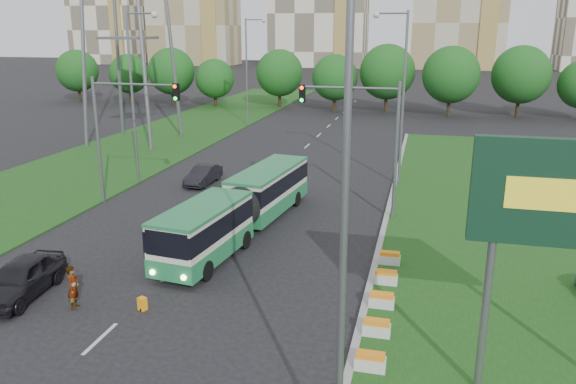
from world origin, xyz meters
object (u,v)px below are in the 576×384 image
(car_left_near, at_px, (21,278))
(car_left_far, at_px, (203,175))
(articulated_bus, at_px, (241,206))
(pedestrian, at_px, (73,287))
(shopping_trolley, at_px, (142,304))
(traffic_mast_median, at_px, (368,128))
(traffic_mast_left, at_px, (120,121))

(car_left_near, relative_size, car_left_far, 1.17)
(articulated_bus, relative_size, pedestrian, 8.29)
(pedestrian, xyz_separation_m, shopping_trolley, (2.71, 0.49, -0.64))
(traffic_mast_median, bearing_deg, car_left_far, 158.78)
(traffic_mast_left, relative_size, car_left_far, 1.99)
(car_left_far, bearing_deg, car_left_near, -89.45)
(shopping_trolley, bearing_deg, traffic_mast_left, 142.37)
(traffic_mast_left, xyz_separation_m, shopping_trolley, (7.83, -12.65, -5.09))
(traffic_mast_left, relative_size, pedestrian, 4.43)
(car_left_far, distance_m, pedestrian, 19.00)
(traffic_mast_median, height_order, car_left_near, traffic_mast_median)
(traffic_mast_left, relative_size, car_left_near, 1.69)
(car_left_near, distance_m, pedestrian, 2.78)
(traffic_mast_median, distance_m, pedestrian, 17.90)
(traffic_mast_median, height_order, car_left_far, traffic_mast_median)
(traffic_mast_left, height_order, shopping_trolley, traffic_mast_left)
(car_left_near, xyz_separation_m, pedestrian, (2.75, -0.40, 0.10))
(traffic_mast_median, relative_size, traffic_mast_left, 1.00)
(articulated_bus, distance_m, car_left_far, 10.81)
(articulated_bus, bearing_deg, car_left_near, -117.61)
(articulated_bus, bearing_deg, car_left_far, 130.14)
(traffic_mast_left, bearing_deg, traffic_mast_median, 3.77)
(traffic_mast_left, xyz_separation_m, car_left_near, (2.37, -12.74, -4.54))
(car_left_far, xyz_separation_m, shopping_trolley, (4.87, -18.39, -0.40))
(car_left_near, height_order, shopping_trolley, car_left_near)
(traffic_mast_median, xyz_separation_m, shopping_trolley, (-7.33, -13.65, -5.09))
(traffic_mast_median, height_order, pedestrian, traffic_mast_median)
(articulated_bus, distance_m, car_left_near, 11.51)
(articulated_bus, relative_size, car_left_near, 3.17)
(traffic_mast_left, bearing_deg, pedestrian, -68.71)
(articulated_bus, bearing_deg, traffic_mast_left, 166.62)
(pedestrian, bearing_deg, car_left_near, 69.30)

